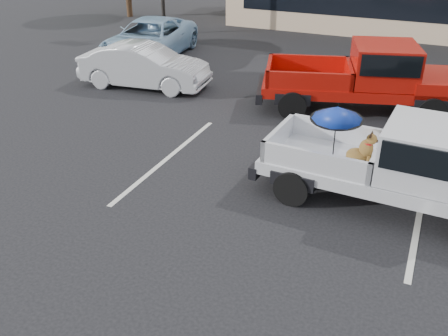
{
  "coord_description": "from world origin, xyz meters",
  "views": [
    {
      "loc": [
        2.82,
        -7.65,
        5.59
      ],
      "look_at": [
        -0.49,
        -0.19,
        1.3
      ],
      "focal_mm": 40.0,
      "sensor_mm": 36.0,
      "label": 1
    }
  ],
  "objects_px": {
    "blue_suv": "(149,39)",
    "red_pickup": "(376,75)",
    "silver_sedan": "(144,66)",
    "silver_pickup": "(413,163)"
  },
  "relations": [
    {
      "from": "silver_pickup",
      "to": "silver_sedan",
      "type": "distance_m",
      "value": 10.25
    },
    {
      "from": "silver_pickup",
      "to": "blue_suv",
      "type": "bearing_deg",
      "value": 147.35
    },
    {
      "from": "red_pickup",
      "to": "silver_sedan",
      "type": "xyz_separation_m",
      "value": [
        -7.6,
        -0.87,
        -0.39
      ]
    },
    {
      "from": "silver_pickup",
      "to": "silver_sedan",
      "type": "xyz_separation_m",
      "value": [
        -9.16,
        4.59,
        -0.32
      ]
    },
    {
      "from": "silver_pickup",
      "to": "red_pickup",
      "type": "xyz_separation_m",
      "value": [
        -1.56,
        5.46,
        0.07
      ]
    },
    {
      "from": "blue_suv",
      "to": "red_pickup",
      "type": "bearing_deg",
      "value": -22.5
    },
    {
      "from": "red_pickup",
      "to": "silver_sedan",
      "type": "bearing_deg",
      "value": 170.31
    },
    {
      "from": "silver_sedan",
      "to": "silver_pickup",
      "type": "bearing_deg",
      "value": -122.81
    },
    {
      "from": "red_pickup",
      "to": "silver_sedan",
      "type": "height_order",
      "value": "red_pickup"
    },
    {
      "from": "silver_pickup",
      "to": "blue_suv",
      "type": "xyz_separation_m",
      "value": [
        -10.97,
        7.9,
        -0.28
      ]
    }
  ]
}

